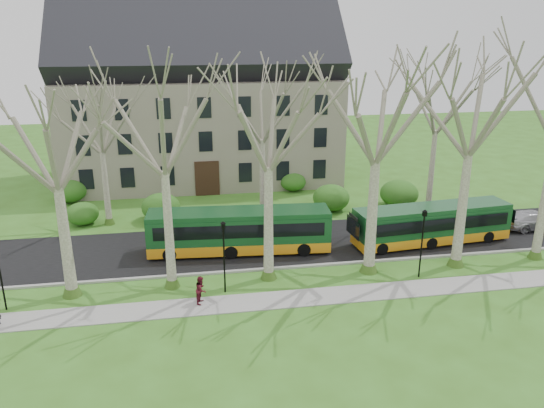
# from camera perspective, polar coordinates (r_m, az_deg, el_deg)

# --- Properties ---
(ground) EXTENTS (120.00, 120.00, 0.00)m
(ground) POSITION_cam_1_polar(r_m,az_deg,el_deg) (33.25, 5.25, -7.80)
(ground) COLOR #39691E
(ground) RESTS_ON ground
(sidewalk) EXTENTS (70.00, 2.00, 0.06)m
(sidewalk) POSITION_cam_1_polar(r_m,az_deg,el_deg) (31.10, 6.43, -9.75)
(sidewalk) COLOR gray
(sidewalk) RESTS_ON ground
(road) EXTENTS (80.00, 8.00, 0.06)m
(road) POSITION_cam_1_polar(r_m,az_deg,el_deg) (38.09, 3.16, -4.15)
(road) COLOR black
(road) RESTS_ON ground
(curb) EXTENTS (80.00, 0.25, 0.14)m
(curb) POSITION_cam_1_polar(r_m,az_deg,el_deg) (34.53, 4.62, -6.61)
(curb) COLOR #A5A39E
(curb) RESTS_ON ground
(building) EXTENTS (26.50, 12.20, 16.00)m
(building) POSITION_cam_1_polar(r_m,az_deg,el_deg) (53.19, -7.61, 11.23)
(building) COLOR gray
(building) RESTS_ON ground
(tree_row_verge) EXTENTS (49.00, 7.00, 14.00)m
(tree_row_verge) POSITION_cam_1_polar(r_m,az_deg,el_deg) (31.08, 5.49, 4.09)
(tree_row_verge) COLOR gray
(tree_row_verge) RESTS_ON ground
(tree_row_far) EXTENTS (33.00, 7.00, 12.00)m
(tree_row_far) POSITION_cam_1_polar(r_m,az_deg,el_deg) (41.22, -0.19, 6.35)
(tree_row_far) COLOR gray
(tree_row_far) RESTS_ON ground
(lamp_row) EXTENTS (36.22, 0.22, 4.30)m
(lamp_row) POSITION_cam_1_polar(r_m,az_deg,el_deg) (31.31, 5.85, -4.37)
(lamp_row) COLOR black
(lamp_row) RESTS_ON ground
(hedges) EXTENTS (30.60, 8.60, 2.00)m
(hedges) POSITION_cam_1_polar(r_m,az_deg,el_deg) (45.01, -5.00, 0.75)
(hedges) COLOR #205317
(hedges) RESTS_ON ground
(bus_lead) EXTENTS (12.35, 3.45, 3.05)m
(bus_lead) POSITION_cam_1_polar(r_m,az_deg,el_deg) (36.00, -3.54, -2.87)
(bus_lead) COLOR #144721
(bus_lead) RESTS_ON road
(bus_follow) EXTENTS (11.47, 3.38, 2.83)m
(bus_follow) POSITION_cam_1_polar(r_m,az_deg,el_deg) (39.13, 16.80, -2.05)
(bus_follow) COLOR #144721
(bus_follow) RESTS_ON road
(sedan) EXTENTS (4.82, 1.99, 1.39)m
(sedan) POSITION_cam_1_polar(r_m,az_deg,el_deg) (44.93, 26.40, -1.55)
(sedan) COLOR #B0B0B5
(sedan) RESTS_ON road
(pedestrian_b) EXTENTS (0.82, 0.93, 1.60)m
(pedestrian_b) POSITION_cam_1_polar(r_m,az_deg,el_deg) (30.02, -7.64, -9.12)
(pedestrian_b) COLOR #52121F
(pedestrian_b) RESTS_ON sidewalk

